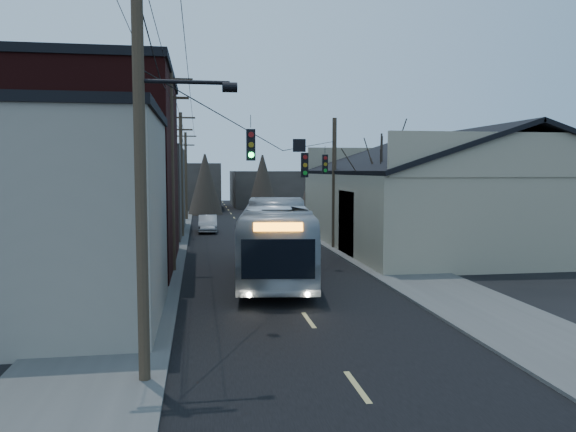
# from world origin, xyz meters

# --- Properties ---
(ground) EXTENTS (160.00, 160.00, 0.00)m
(ground) POSITION_xyz_m (0.00, 0.00, 0.00)
(ground) COLOR black
(ground) RESTS_ON ground
(road_surface) EXTENTS (9.00, 110.00, 0.02)m
(road_surface) POSITION_xyz_m (0.00, 30.00, 0.01)
(road_surface) COLOR black
(road_surface) RESTS_ON ground
(sidewalk_left) EXTENTS (4.00, 110.00, 0.12)m
(sidewalk_left) POSITION_xyz_m (-6.50, 30.00, 0.06)
(sidewalk_left) COLOR #474744
(sidewalk_left) RESTS_ON ground
(sidewalk_right) EXTENTS (4.00, 110.00, 0.12)m
(sidewalk_right) POSITION_xyz_m (6.50, 30.00, 0.06)
(sidewalk_right) COLOR #474744
(sidewalk_right) RESTS_ON ground
(building_clapboard) EXTENTS (8.00, 8.00, 7.00)m
(building_clapboard) POSITION_xyz_m (-9.00, 9.00, 3.50)
(building_clapboard) COLOR gray
(building_clapboard) RESTS_ON ground
(building_brick) EXTENTS (10.00, 12.00, 10.00)m
(building_brick) POSITION_xyz_m (-10.00, 20.00, 5.00)
(building_brick) COLOR black
(building_brick) RESTS_ON ground
(building_left_far) EXTENTS (9.00, 14.00, 7.00)m
(building_left_far) POSITION_xyz_m (-9.50, 36.00, 3.50)
(building_left_far) COLOR #342E29
(building_left_far) RESTS_ON ground
(warehouse) EXTENTS (16.16, 20.60, 7.73)m
(warehouse) POSITION_xyz_m (13.00, 25.00, 2.70)
(warehouse) COLOR gray
(warehouse) RESTS_ON ground
(building_far_left) EXTENTS (10.00, 12.00, 6.00)m
(building_far_left) POSITION_xyz_m (-6.00, 65.00, 3.00)
(building_far_left) COLOR #342E29
(building_far_left) RESTS_ON ground
(building_far_right) EXTENTS (12.00, 14.00, 5.00)m
(building_far_right) POSITION_xyz_m (7.00, 70.00, 2.50)
(building_far_right) COLOR #342E29
(building_far_right) RESTS_ON ground
(bare_tree) EXTENTS (0.40, 0.40, 7.20)m
(bare_tree) POSITION_xyz_m (6.50, 20.00, 3.60)
(bare_tree) COLOR black
(bare_tree) RESTS_ON ground
(utility_lines) EXTENTS (11.24, 45.28, 10.50)m
(utility_lines) POSITION_xyz_m (-3.11, 24.14, 4.95)
(utility_lines) COLOR #382B1E
(utility_lines) RESTS_ON ground
(bus) EXTENTS (4.76, 13.61, 3.71)m
(bus) POSITION_xyz_m (-0.01, 16.04, 1.86)
(bus) COLOR #A3A9AF
(bus) RESTS_ON ground
(parked_car) EXTENTS (1.58, 4.32, 1.41)m
(parked_car) POSITION_xyz_m (-3.00, 36.23, 0.71)
(parked_car) COLOR #9DA0A4
(parked_car) RESTS_ON ground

